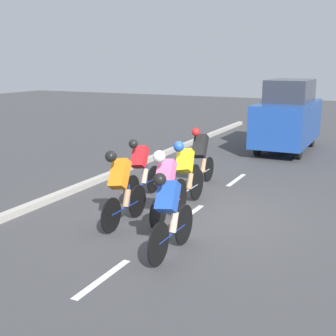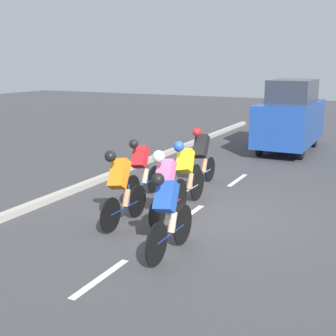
{
  "view_description": "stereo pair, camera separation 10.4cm",
  "coord_description": "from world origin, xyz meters",
  "px_view_note": "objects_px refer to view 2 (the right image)",
  "views": [
    {
      "loc": [
        -3.61,
        8.59,
        3.14
      ],
      "look_at": [
        0.48,
        0.12,
        0.95
      ],
      "focal_mm": 50.0,
      "sensor_mm": 36.0,
      "label": 1
    },
    {
      "loc": [
        -3.71,
        8.55,
        3.14
      ],
      "look_at": [
        0.48,
        0.12,
        0.95
      ],
      "focal_mm": 50.0,
      "sensor_mm": 36.0,
      "label": 2
    }
  ],
  "objects_px": {
    "cyclist_blue": "(168,212)",
    "cyclist_yellow": "(186,172)",
    "support_car": "(290,117)",
    "cyclist_red": "(141,167)",
    "cyclist_pink": "(166,184)",
    "cyclist_black": "(202,155)",
    "cyclist_orange": "(121,186)"
  },
  "relations": [
    {
      "from": "cyclist_blue",
      "to": "cyclist_yellow",
      "type": "height_order",
      "value": "cyclist_yellow"
    },
    {
      "from": "cyclist_yellow",
      "to": "cyclist_pink",
      "type": "distance_m",
      "value": 1.13
    },
    {
      "from": "cyclist_yellow",
      "to": "support_car",
      "type": "relative_size",
      "value": 0.43
    },
    {
      "from": "cyclist_red",
      "to": "cyclist_pink",
      "type": "bearing_deg",
      "value": 135.82
    },
    {
      "from": "cyclist_orange",
      "to": "cyclist_blue",
      "type": "bearing_deg",
      "value": 148.36
    },
    {
      "from": "cyclist_blue",
      "to": "cyclist_pink",
      "type": "distance_m",
      "value": 1.57
    },
    {
      "from": "cyclist_blue",
      "to": "cyclist_black",
      "type": "xyz_separation_m",
      "value": [
        1.17,
        -4.25,
        0.06
      ]
    },
    {
      "from": "cyclist_orange",
      "to": "cyclist_yellow",
      "type": "distance_m",
      "value": 1.75
    },
    {
      "from": "cyclist_black",
      "to": "cyclist_yellow",
      "type": "height_order",
      "value": "cyclist_black"
    },
    {
      "from": "cyclist_blue",
      "to": "cyclist_pink",
      "type": "relative_size",
      "value": 1.02
    },
    {
      "from": "cyclist_orange",
      "to": "cyclist_pink",
      "type": "height_order",
      "value": "cyclist_orange"
    },
    {
      "from": "cyclist_orange",
      "to": "cyclist_pink",
      "type": "distance_m",
      "value": 0.88
    },
    {
      "from": "cyclist_blue",
      "to": "cyclist_yellow",
      "type": "distance_m",
      "value": 2.64
    },
    {
      "from": "cyclist_black",
      "to": "cyclist_pink",
      "type": "height_order",
      "value": "cyclist_black"
    },
    {
      "from": "cyclist_black",
      "to": "cyclist_orange",
      "type": "bearing_deg",
      "value": 85.25
    },
    {
      "from": "cyclist_orange",
      "to": "cyclist_pink",
      "type": "relative_size",
      "value": 1.0
    },
    {
      "from": "cyclist_yellow",
      "to": "cyclist_red",
      "type": "distance_m",
      "value": 1.16
    },
    {
      "from": "cyclist_black",
      "to": "support_car",
      "type": "bearing_deg",
      "value": -99.46
    },
    {
      "from": "cyclist_yellow",
      "to": "cyclist_red",
      "type": "relative_size",
      "value": 1.0
    },
    {
      "from": "cyclist_yellow",
      "to": "support_car",
      "type": "distance_m",
      "value": 7.49
    },
    {
      "from": "cyclist_orange",
      "to": "cyclist_yellow",
      "type": "height_order",
      "value": "cyclist_orange"
    },
    {
      "from": "cyclist_yellow",
      "to": "cyclist_pink",
      "type": "bearing_deg",
      "value": 94.36
    },
    {
      "from": "cyclist_orange",
      "to": "cyclist_red",
      "type": "bearing_deg",
      "value": -72.97
    },
    {
      "from": "cyclist_orange",
      "to": "support_car",
      "type": "bearing_deg",
      "value": -97.73
    },
    {
      "from": "cyclist_yellow",
      "to": "cyclist_pink",
      "type": "relative_size",
      "value": 1.03
    },
    {
      "from": "cyclist_black",
      "to": "cyclist_blue",
      "type": "bearing_deg",
      "value": 105.34
    },
    {
      "from": "cyclist_red",
      "to": "support_car",
      "type": "distance_m",
      "value": 7.59
    },
    {
      "from": "cyclist_yellow",
      "to": "cyclist_red",
      "type": "xyz_separation_m",
      "value": [
        1.16,
        -0.09,
        -0.03
      ]
    },
    {
      "from": "cyclist_black",
      "to": "support_car",
      "type": "height_order",
      "value": "support_car"
    },
    {
      "from": "cyclist_black",
      "to": "cyclist_red",
      "type": "relative_size",
      "value": 0.94
    },
    {
      "from": "cyclist_orange",
      "to": "cyclist_yellow",
      "type": "xyz_separation_m",
      "value": [
        -0.63,
        -1.63,
        -0.02
      ]
    },
    {
      "from": "cyclist_black",
      "to": "support_car",
      "type": "relative_size",
      "value": 0.4
    }
  ]
}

